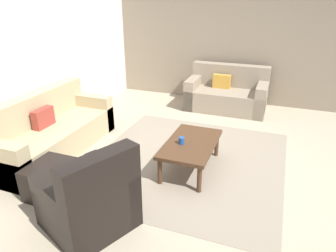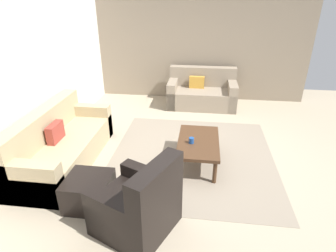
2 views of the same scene
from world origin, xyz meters
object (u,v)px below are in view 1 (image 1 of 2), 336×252
(couch_loveseat, at_px, (227,94))
(armchair_leather, at_px, (91,204))
(coffee_table, at_px, (191,146))
(couch_main, at_px, (47,133))
(ottoman, at_px, (54,180))
(cup, at_px, (181,141))

(couch_loveseat, bearing_deg, armchair_leather, 171.51)
(couch_loveseat, height_order, coffee_table, couch_loveseat)
(couch_main, distance_m, coffee_table, 2.22)
(couch_main, distance_m, ottoman, 1.24)
(armchair_leather, xyz_separation_m, cup, (1.40, -0.50, 0.15))
(armchair_leather, height_order, coffee_table, armchair_leather)
(couch_loveseat, distance_m, ottoman, 4.02)
(couch_main, xyz_separation_m, cup, (0.16, -2.10, 0.16))
(couch_loveseat, relative_size, armchair_leather, 1.51)
(coffee_table, xyz_separation_m, cup, (-0.09, 0.11, 0.10))
(couch_loveseat, height_order, armchair_leather, armchair_leather)
(ottoman, height_order, cup, cup)
(armchair_leather, bearing_deg, couch_loveseat, -8.49)
(armchair_leather, distance_m, cup, 1.49)
(armchair_leather, relative_size, coffee_table, 0.96)
(couch_loveseat, relative_size, ottoman, 2.85)
(ottoman, bearing_deg, coffee_table, -49.83)
(couch_loveseat, bearing_deg, ottoman, 160.08)
(ottoman, xyz_separation_m, cup, (1.06, -1.25, 0.26))
(cup, bearing_deg, ottoman, 130.23)
(coffee_table, height_order, cup, cup)
(couch_main, distance_m, armchair_leather, 2.02)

